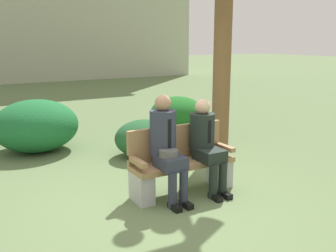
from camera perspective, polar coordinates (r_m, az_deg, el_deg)
The scene contains 7 objects.
ground_plane at distance 4.98m, azimuth -0.20°, elevation -11.44°, with size 80.00×80.00×0.00m, color #5C7147.
park_bench at distance 5.23m, azimuth 1.92°, elevation -5.54°, with size 1.44×0.44×0.90m.
seated_man_left at distance 4.88m, azimuth -0.25°, elevation -2.54°, with size 0.34×0.72×1.36m.
seated_man_right at distance 5.21m, azimuth 5.62°, elevation -2.14°, with size 0.34×0.72×1.26m.
shrub_near_bench at distance 8.68m, azimuth 1.41°, elevation 1.77°, with size 1.27×1.16×0.79m, color #1B621F.
shrub_mid_lawn at distance 7.51m, azimuth -18.93°, elevation 0.04°, with size 1.54×1.41×0.96m, color #1C6532.
shrub_far_lawn at distance 6.85m, azimuth -3.59°, elevation -1.80°, with size 1.04×0.96×0.65m, color #20512A.
Camera 1 is at (-2.26, -3.94, 2.03)m, focal length 41.23 mm.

